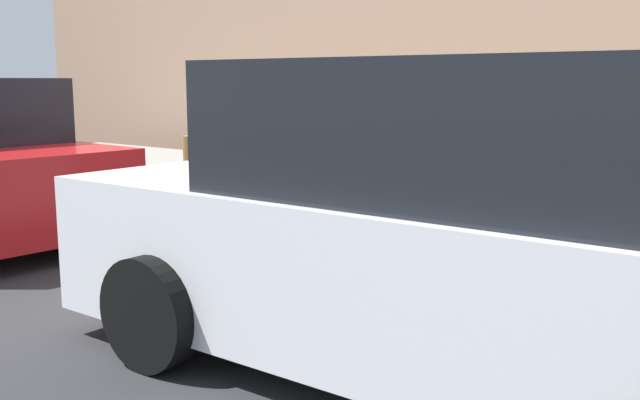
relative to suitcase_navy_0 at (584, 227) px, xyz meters
The scene contains 12 objects.
ground_plane 3.80m from the suitcase_navy_0, ahead, with size 40.00×40.00×0.00m, color #28282B.
sidewalk_curb 4.18m from the suitcase_navy_0, 26.69° to the right, with size 18.00×5.00×0.14m, color gray.
suitcase_navy_0 is the anchor object (origin of this frame).
suitcase_maroon_1 0.49m from the suitcase_navy_0, ahead, with size 0.43×0.23×0.85m.
suitcase_silver_2 1.00m from the suitcase_navy_0, ahead, with size 0.42×0.25×0.88m.
suitcase_teal_3 1.47m from the suitcase_navy_0, ahead, with size 0.36×0.26×0.88m.
suitcase_red_4 1.91m from the suitcase_navy_0, ahead, with size 0.37×0.26×0.74m.
suitcase_black_5 2.43m from the suitcase_navy_0, ahead, with size 0.52×0.31×1.01m.
suitcase_olive_6 2.96m from the suitcase_navy_0, ahead, with size 0.39×0.25×0.77m.
fire_hydrant 3.78m from the suitcase_navy_0, ahead, with size 0.39×0.21×0.72m.
bollard_post 4.44m from the suitcase_navy_0, ahead, with size 0.14×0.14×0.81m, color brown.
parked_car_white_0 2.25m from the suitcase_navy_0, 93.72° to the left, with size 4.65×2.19×1.67m.
Camera 1 is at (-5.56, 4.97, 1.58)m, focal length 40.65 mm.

